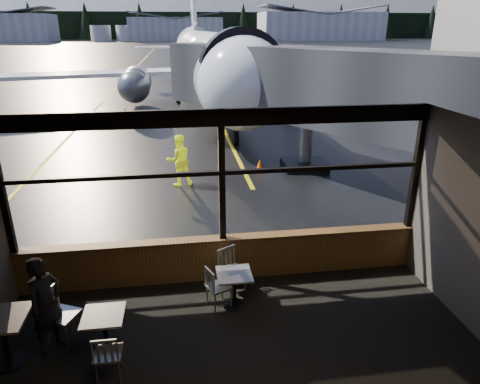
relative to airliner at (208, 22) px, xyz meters
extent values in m
plane|color=black|center=(-1.48, 97.72, -5.21)|extent=(520.00, 520.00, 0.00)
cube|color=#38332D|center=(-1.48, -25.28, -1.71)|extent=(8.00, 6.00, 0.04)
cube|color=brown|center=(-1.48, -22.28, -4.76)|extent=(8.00, 0.28, 0.90)
cube|color=black|center=(-1.48, -22.28, -1.86)|extent=(8.00, 0.18, 0.30)
cube|color=black|center=(-5.43, -22.28, -3.01)|extent=(0.12, 0.12, 2.60)
cube|color=black|center=(-1.48, -22.28, -3.01)|extent=(0.12, 0.12, 2.60)
cube|color=black|center=(2.47, -22.28, -3.01)|extent=(0.12, 0.12, 2.60)
cube|color=black|center=(-1.48, -22.28, -2.91)|extent=(8.00, 0.10, 0.08)
imported|color=black|center=(-4.43, -23.97, -4.39)|extent=(0.65, 0.71, 1.64)
imported|color=#BFF219|center=(-2.29, -16.44, -4.37)|extent=(0.95, 0.83, 1.68)
cone|color=#EC5307|center=(0.59, -15.41, -4.99)|extent=(0.32, 0.32, 0.44)
cone|color=#E94D07|center=(-5.38, -3.65, -4.99)|extent=(0.32, 0.32, 0.44)
cylinder|color=silver|center=(-31.48, 159.72, -2.21)|extent=(8.00, 8.00, 6.00)
cylinder|color=silver|center=(-21.48, 159.72, -2.21)|extent=(8.00, 8.00, 6.00)
cylinder|color=silver|center=(-11.48, 159.72, -2.21)|extent=(8.00, 8.00, 6.00)
cube|color=black|center=(-1.48, 187.72, 0.79)|extent=(360.00, 3.00, 12.00)
camera|label=1|loc=(-2.24, -29.93, -0.36)|focal=32.00mm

